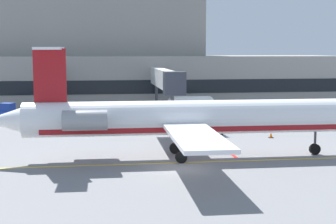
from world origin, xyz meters
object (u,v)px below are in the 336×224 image
baggage_tug (211,125)px  pushback_tractor (3,111)px  regional_jet (188,118)px  fuel_tank (191,103)px

baggage_tug → pushback_tractor: size_ratio=0.86×
pushback_tractor → regional_jet: bearing=-53.8°
pushback_tractor → fuel_tank: fuel_tank is taller
pushback_tractor → baggage_tug: bearing=-32.0°
regional_jet → fuel_tank: 31.07m
regional_jet → baggage_tug: bearing=68.2°
pushback_tractor → fuel_tank: size_ratio=0.61×
regional_jet → fuel_tank: bearing=79.0°
baggage_tug → pushback_tractor: (-23.61, 14.76, 0.04)m
baggage_tug → fuel_tank: size_ratio=0.53×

